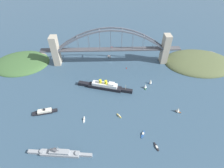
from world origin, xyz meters
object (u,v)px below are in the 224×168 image
small_boat_4 (156,147)px  small_boat_5 (143,134)px  naval_cruiser (59,153)px  channel_marker_buoy (126,68)px  harbor_arch_bridge (111,49)px  small_boat_1 (151,82)px  ocean_liner (105,86)px  harbor_ferry_steamer (45,112)px  seaplane_second_in_formation (109,56)px  small_boat_0 (145,86)px  small_boat_3 (178,110)px  small_boat_2 (84,119)px  seaplane_taxiing_near_bridge (112,48)px  small_boat_6 (119,116)px

small_boat_4 → small_boat_5: bearing=-52.8°
naval_cruiser → channel_marker_buoy: size_ratio=29.94×
naval_cruiser → channel_marker_buoy: 209.33m
harbor_arch_bridge → small_boat_1: 105.61m
ocean_liner → harbor_ferry_steamer: (93.70, 53.10, -2.94)m
seaplane_second_in_formation → small_boat_4: size_ratio=0.70×
harbor_ferry_steamer → channel_marker_buoy: harbor_ferry_steamer is taller
naval_cruiser → small_boat_0: size_ratio=8.60×
small_boat_3 → small_boat_5: 72.66m
small_boat_2 → small_boat_3: bearing=-175.7°
harbor_ferry_steamer → small_boat_1: (-179.11, -63.63, 2.41)m
naval_cruiser → small_boat_2: size_ratio=7.18×
ocean_liner → small_boat_2: ocean_liner is taller
harbor_arch_bridge → seaplane_second_in_formation: size_ratio=32.49×
small_boat_0 → small_boat_4: (5.25, 115.32, -3.56)m
small_boat_4 → channel_marker_buoy: bearing=-82.6°
small_boat_1 → small_boat_2: (116.44, 79.50, -4.15)m
naval_cruiser → small_boat_4: bearing=-177.3°
harbor_arch_bridge → small_boat_0: (-60.14, 83.48, -29.07)m
seaplane_second_in_formation → small_boat_1: small_boat_1 is taller
harbor_ferry_steamer → small_boat_2: size_ratio=3.33×
small_boat_1 → channel_marker_buoy: bearing=-51.2°
ocean_liner → naval_cruiser: size_ratio=1.20×
harbor_arch_bridge → seaplane_second_in_formation: (2.94, -21.64, -31.42)m
naval_cruiser → seaplane_taxiing_near_bridge: naval_cruiser is taller
small_boat_1 → small_boat_5: 112.20m
small_boat_1 → small_boat_2: 141.06m
seaplane_second_in_formation → naval_cruiser: bearing=73.3°
seaplane_second_in_formation → channel_marker_buoy: seaplane_second_in_formation is taller
small_boat_3 → small_boat_6: 92.85m
harbor_ferry_steamer → small_boat_3: (-208.63, 4.97, 2.17)m
small_boat_0 → small_boat_6: small_boat_0 is taller
small_boat_1 → naval_cruiser: bearing=43.0°
naval_cruiser → small_boat_1: 194.84m
ocean_liner → small_boat_2: size_ratio=8.60×
ocean_liner → small_boat_6: 67.66m
small_boat_1 → channel_marker_buoy: 63.80m
ocean_liner → small_boat_6: (-22.33, 63.71, -4.58)m
small_boat_0 → channel_marker_buoy: 67.44m
small_boat_0 → small_boat_4: bearing=87.4°
small_boat_0 → naval_cruiser: bearing=42.8°
small_boat_3 → channel_marker_buoy: bearing=-59.6°
harbor_arch_bridge → seaplane_taxiing_near_bridge: size_ratio=29.14×
ocean_liner → naval_cruiser: 134.96m
seaplane_second_in_formation → small_boat_6: (-11.79, 167.78, -1.09)m
channel_marker_buoy → small_boat_3: bearing=120.4°
small_boat_5 → small_boat_6: small_boat_6 is taller
small_boat_1 → seaplane_taxiing_near_bridge: bearing=-63.3°
ocean_liner → small_boat_4: ocean_liner is taller
seaplane_taxiing_near_bridge → small_boat_3: 222.52m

